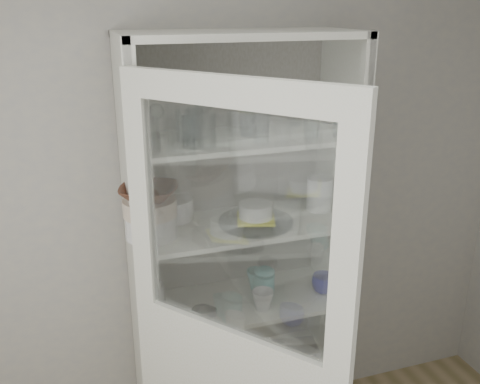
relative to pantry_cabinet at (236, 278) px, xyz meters
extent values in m
cube|color=#979695|center=(-0.20, 0.16, 0.36)|extent=(3.60, 0.02, 2.60)
cube|color=beige|center=(-0.48, -0.06, 0.11)|extent=(0.03, 0.45, 2.10)
cube|color=beige|center=(0.48, -0.06, 0.11)|extent=(0.03, 0.45, 2.10)
cube|color=gray|center=(0.00, 0.15, 0.11)|extent=(1.00, 0.03, 2.10)
cube|color=beige|center=(0.00, -0.06, 1.14)|extent=(1.00, 0.45, 0.03)
cube|color=white|center=(0.00, -0.08, -0.49)|extent=(0.94, 0.42, 0.02)
cube|color=white|center=(0.00, -0.08, -0.09)|extent=(0.94, 0.42, 0.02)
cube|color=white|center=(0.00, -0.08, 0.31)|extent=(0.94, 0.42, 0.02)
cube|color=white|center=(0.00, -0.08, 0.71)|extent=(0.94, 0.42, 0.02)
cube|color=beige|center=(-0.22, -0.64, 1.01)|extent=(0.59, 0.73, 0.10)
cube|color=beige|center=(-0.47, -0.32, 0.56)|extent=(0.09, 0.10, 0.80)
cube|color=beige|center=(0.03, -0.96, 0.56)|extent=(0.09, 0.10, 0.80)
cube|color=silver|center=(-0.22, -0.64, 0.56)|extent=(0.46, 0.57, 0.78)
cylinder|color=silver|center=(-0.41, -0.21, 0.80)|extent=(0.09, 0.09, 0.15)
cylinder|color=silver|center=(-0.25, -0.18, 0.79)|extent=(0.07, 0.07, 0.13)
cylinder|color=silver|center=(-0.23, -0.19, 0.80)|extent=(0.10, 0.10, 0.15)
cylinder|color=silver|center=(0.04, -0.21, 0.78)|extent=(0.08, 0.08, 0.13)
cylinder|color=silver|center=(0.28, -0.18, 0.79)|extent=(0.07, 0.07, 0.13)
cylinder|color=silver|center=(0.41, -0.21, 0.79)|extent=(0.09, 0.09, 0.14)
cylinder|color=silver|center=(0.41, -0.20, 0.79)|extent=(0.08, 0.08, 0.13)
cylinder|color=silver|center=(-0.25, -0.06, 0.79)|extent=(0.08, 0.08, 0.13)
cylinder|color=silver|center=(-0.19, -0.09, 0.78)|extent=(0.07, 0.07, 0.13)
cylinder|color=silver|center=(-0.19, -0.05, 0.79)|extent=(0.08, 0.08, 0.13)
cylinder|color=silver|center=(0.03, -0.07, 0.79)|extent=(0.07, 0.07, 0.13)
cylinder|color=silver|center=(0.05, -0.09, 0.78)|extent=(0.06, 0.06, 0.13)
cylinder|color=white|center=(-0.41, -0.09, 0.37)|extent=(0.22, 0.22, 0.10)
cylinder|color=white|center=(-0.29, 0.08, 0.37)|extent=(0.21, 0.21, 0.10)
cylinder|color=beige|center=(-0.41, -0.09, 0.45)|extent=(0.24, 0.24, 0.07)
imported|color=#54291B|center=(-0.41, -0.09, 0.52)|extent=(0.31, 0.31, 0.06)
cylinder|color=silver|center=(0.06, -0.10, 0.33)|extent=(0.40, 0.40, 0.02)
cube|color=yellow|center=(0.06, -0.10, 0.35)|extent=(0.21, 0.21, 0.01)
cylinder|color=white|center=(0.06, -0.10, 0.38)|extent=(0.17, 0.17, 0.07)
cylinder|color=silver|center=(0.41, -0.04, 0.40)|extent=(0.12, 0.12, 0.16)
imported|color=#091387|center=(0.41, -0.13, -0.03)|extent=(0.14, 0.14, 0.09)
imported|color=#227D78|center=(0.11, 0.00, -0.03)|extent=(0.13, 0.13, 0.10)
imported|color=white|center=(0.07, -0.19, -0.03)|extent=(0.13, 0.13, 0.10)
cylinder|color=#227D78|center=(0.13, -0.06, -0.03)|extent=(0.10, 0.10, 0.10)
ellipsoid|color=#227D78|center=(0.13, -0.06, 0.03)|extent=(0.10, 0.10, 0.02)
cylinder|color=#9FA1AE|center=(-0.21, -0.15, -0.06)|extent=(0.09, 0.09, 0.04)
cylinder|color=white|center=(-0.41, -0.03, -0.01)|extent=(0.13, 0.13, 0.13)
imported|color=beige|center=(-0.06, -0.06, -0.44)|extent=(0.30, 0.30, 0.07)
cube|color=#9494A1|center=(0.31, -0.07, -0.45)|extent=(0.24, 0.19, 0.07)
cylinder|color=silver|center=(-0.19, -0.21, 0.79)|extent=(0.07, 0.07, 0.14)
camera|label=1|loc=(-0.72, -2.20, 1.27)|focal=40.00mm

